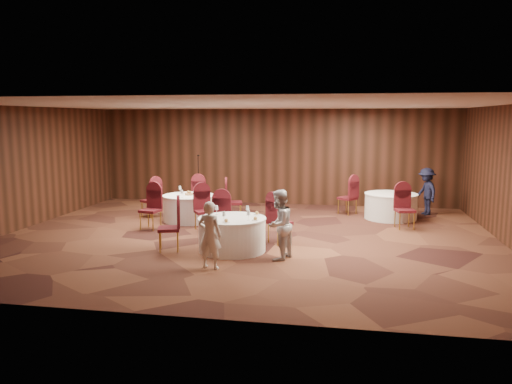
% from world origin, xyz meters
% --- Properties ---
extents(ground, '(12.00, 12.00, 0.00)m').
position_xyz_m(ground, '(0.00, 0.00, 0.00)').
color(ground, black).
rests_on(ground, ground).
extents(room_shell, '(12.00, 12.00, 12.00)m').
position_xyz_m(room_shell, '(0.00, 0.00, 1.96)').
color(room_shell, silver).
rests_on(room_shell, ground).
extents(table_main, '(1.49, 1.49, 0.74)m').
position_xyz_m(table_main, '(-0.07, -1.27, 0.38)').
color(table_main, white).
rests_on(table_main, ground).
extents(table_left, '(1.48, 1.48, 0.74)m').
position_xyz_m(table_left, '(-1.99, 1.67, 0.38)').
color(table_left, white).
rests_on(table_left, ground).
extents(table_right, '(1.50, 1.50, 0.74)m').
position_xyz_m(table_right, '(3.66, 3.00, 0.38)').
color(table_right, white).
rests_on(table_right, ground).
extents(chairs_main, '(3.01, 2.03, 1.00)m').
position_xyz_m(chairs_main, '(-0.38, -0.65, 0.50)').
color(chairs_main, '#3D0C0D').
rests_on(chairs_main, ground).
extents(chairs_left, '(3.14, 3.05, 1.00)m').
position_xyz_m(chairs_left, '(-1.99, 1.63, 0.50)').
color(chairs_left, '#3D0C0D').
rests_on(chairs_left, ground).
extents(chairs_right, '(2.16, 2.46, 1.00)m').
position_xyz_m(chairs_right, '(3.17, 2.61, 0.50)').
color(chairs_right, '#3D0C0D').
rests_on(chairs_right, ground).
extents(tabletop_main, '(1.08, 1.12, 0.22)m').
position_xyz_m(tabletop_main, '(0.06, -1.35, 0.84)').
color(tabletop_main, silver).
rests_on(tabletop_main, table_main).
extents(tabletop_left, '(0.84, 0.84, 0.22)m').
position_xyz_m(tabletop_left, '(-1.99, 1.66, 0.82)').
color(tabletop_left, silver).
rests_on(tabletop_left, table_left).
extents(tabletop_right, '(0.08, 0.08, 0.22)m').
position_xyz_m(tabletop_right, '(3.88, 2.71, 0.90)').
color(tabletop_right, silver).
rests_on(tabletop_right, table_right).
extents(mic_stand, '(0.24, 0.24, 1.70)m').
position_xyz_m(mic_stand, '(-2.46, 4.19, 0.50)').
color(mic_stand, black).
rests_on(mic_stand, ground).
extents(woman_a, '(0.52, 0.38, 1.32)m').
position_xyz_m(woman_a, '(-0.20, -2.62, 0.66)').
color(woman_a, silver).
rests_on(woman_a, ground).
extents(woman_b, '(0.76, 0.85, 1.45)m').
position_xyz_m(woman_b, '(1.03, -1.75, 0.73)').
color(woman_b, silver).
rests_on(woman_b, ground).
extents(man_c, '(0.82, 1.04, 1.42)m').
position_xyz_m(man_c, '(4.75, 3.82, 0.71)').
color(man_c, black).
rests_on(man_c, ground).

